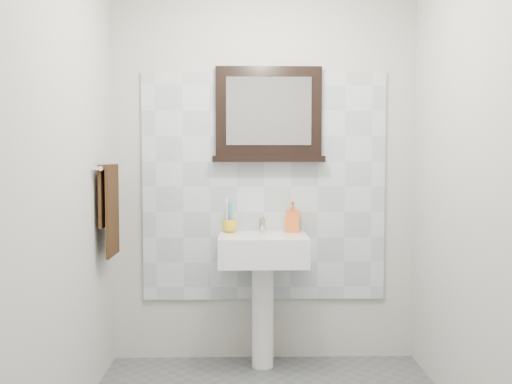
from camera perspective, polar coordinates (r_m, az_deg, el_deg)
The scene contains 12 objects.
back_wall at distance 3.96m, azimuth 0.77°, elevation 1.95°, with size 2.00×0.01×2.50m, color #BBB9B2.
front_wall at distance 1.76m, azimuth 3.30°, elevation -0.13°, with size 2.00×0.01×2.50m, color #BBB9B2.
left_wall at distance 2.98m, azimuth -18.02°, elevation 1.23°, with size 0.01×2.20×2.50m, color #BBB9B2.
right_wall at distance 3.07m, azimuth 20.51°, elevation 1.24°, with size 0.01×2.20×2.50m, color #BBB9B2.
splashback at distance 3.95m, azimuth 0.77°, elevation 0.49°, with size 1.60×0.02×1.50m, color silver.
pedestal_sink at distance 3.79m, azimuth 0.66°, elevation -6.85°, with size 0.55×0.44×0.96m.
toothbrush_cup at distance 3.88m, azimuth -2.51°, elevation -3.25°, with size 0.10×0.10×0.08m, color yellow.
toothbrushes at distance 3.88m, azimuth -2.47°, elevation -2.05°, with size 0.05×0.04×0.21m.
soap_dispenser at distance 3.90m, azimuth 3.53°, elevation -2.36°, with size 0.09×0.09×0.20m, color red.
framed_mirror at distance 3.92m, azimuth 1.21°, elevation 7.19°, with size 0.73×0.11×0.62m.
towel_bar at distance 3.69m, azimuth -13.94°, elevation 2.26°, with size 0.07×0.40×0.03m.
hand_towel at distance 3.70m, azimuth -13.78°, elevation -1.00°, with size 0.06×0.30×0.55m.
Camera 1 is at (-0.14, -2.85, 1.36)m, focal length 42.00 mm.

